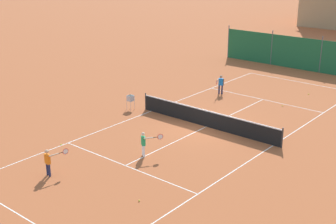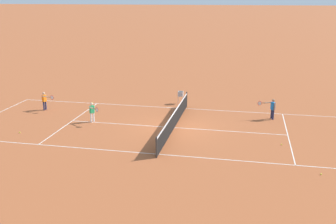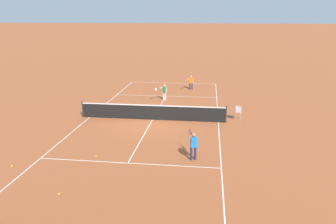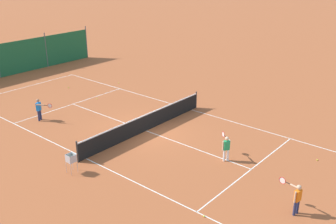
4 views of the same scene
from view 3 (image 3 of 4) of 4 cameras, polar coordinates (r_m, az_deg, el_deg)
name	(u,v)px [view 3 (image 3 of 4)]	position (r m, az deg, el deg)	size (l,w,h in m)	color
ground_plane	(153,120)	(20.62, -2.71, -1.34)	(600.00, 600.00, 0.00)	#A8542D
court_line_markings	(153,120)	(20.62, -2.71, -1.34)	(8.25, 23.85, 0.01)	white
tennis_net	(152,112)	(20.47, -2.73, -0.01)	(9.18, 0.08, 1.06)	#2D2D2D
player_far_service	(164,91)	(25.26, -0.69, 3.66)	(0.85, 0.83, 1.22)	white
player_near_baseline	(191,81)	(29.11, 4.00, 5.33)	(0.55, 1.00, 1.23)	#23284C
player_far_baseline	(193,144)	(14.79, 4.41, -5.54)	(0.48, 1.10, 1.30)	#23284C
tennis_ball_service_box	(96,156)	(15.61, -12.44, -7.55)	(0.07, 0.07, 0.07)	#CCE033
tennis_ball_mid_court	(217,96)	(26.86, 8.60, 2.75)	(0.07, 0.07, 0.07)	#CCE033
tennis_ball_by_net_left	(12,166)	(15.86, -25.58, -8.46)	(0.07, 0.07, 0.07)	#CCE033
tennis_ball_alley_left	(59,194)	(12.92, -18.47, -13.38)	(0.07, 0.07, 0.07)	#CCE033
tennis_ball_far_corner	(139,90)	(29.02, -5.10, 3.88)	(0.07, 0.07, 0.07)	#CCE033
ball_hopper	(238,110)	(20.75, 12.12, 0.32)	(0.36, 0.36, 0.89)	#B7B7BC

